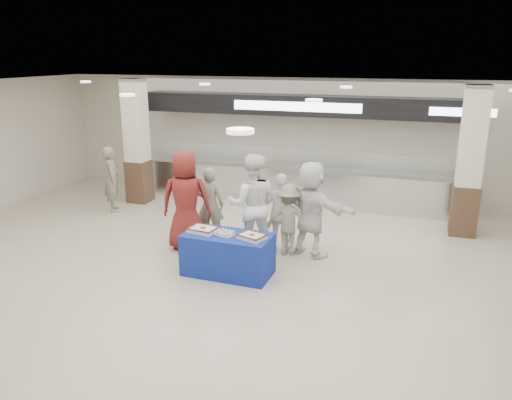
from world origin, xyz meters
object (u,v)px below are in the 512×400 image
(chef_tall, at_px, (252,205))
(soldier_bg, at_px, (112,179))
(soldier_a, at_px, (210,205))
(soldier_b, at_px, (288,220))
(chef_short, at_px, (282,214))
(civilian_white, at_px, (311,209))
(sheet_cake_left, at_px, (203,229))
(civilian_maroon, at_px, (186,200))
(sheet_cake_right, at_px, (252,236))
(cupcake_tray, at_px, (224,233))
(display_table, at_px, (228,254))

(chef_tall, xyz_separation_m, soldier_bg, (-4.18, 1.50, -0.18))
(soldier_a, distance_m, soldier_b, 1.74)
(chef_tall, bearing_deg, chef_short, 179.01)
(soldier_a, relative_size, chef_short, 0.99)
(chef_tall, bearing_deg, civilian_white, 174.83)
(soldier_a, relative_size, civilian_white, 0.85)
(chef_short, bearing_deg, sheet_cake_left, 36.52)
(soldier_a, xyz_separation_m, chef_tall, (1.03, -0.32, 0.20))
(civilian_maroon, distance_m, civilian_white, 2.47)
(sheet_cake_right, distance_m, civilian_maroon, 1.97)
(cupcake_tray, bearing_deg, chef_tall, 82.67)
(display_table, relative_size, soldier_a, 0.97)
(soldier_b, height_order, civilian_white, civilian_white)
(chef_tall, relative_size, soldier_b, 1.39)
(soldier_b, relative_size, soldier_bg, 0.88)
(soldier_b, bearing_deg, chef_tall, 0.24)
(cupcake_tray, bearing_deg, soldier_bg, 147.09)
(chef_tall, height_order, soldier_b, chef_tall)
(display_table, relative_size, sheet_cake_right, 2.94)
(sheet_cake_right, xyz_separation_m, civilian_maroon, (-1.71, 0.96, 0.21))
(cupcake_tray, height_order, soldier_bg, soldier_bg)
(civilian_maroon, height_order, soldier_bg, civilian_maroon)
(sheet_cake_left, xyz_separation_m, sheet_cake_right, (0.93, -0.05, -0.00))
(soldier_a, bearing_deg, display_table, 113.56)
(sheet_cake_right, bearing_deg, chef_short, 82.95)
(display_table, relative_size, soldier_b, 1.08)
(chef_tall, bearing_deg, display_table, 67.38)
(sheet_cake_left, bearing_deg, soldier_bg, 144.40)
(sheet_cake_left, height_order, soldier_bg, soldier_bg)
(soldier_b, relative_size, civilian_white, 0.76)
(soldier_b, distance_m, soldier_bg, 5.06)
(cupcake_tray, bearing_deg, chef_short, 61.63)
(soldier_a, height_order, soldier_bg, soldier_bg)
(cupcake_tray, relative_size, civilian_white, 0.24)
(chef_short, bearing_deg, display_table, 50.51)
(soldier_a, xyz_separation_m, soldier_bg, (-3.15, 1.18, 0.02))
(cupcake_tray, bearing_deg, civilian_maroon, 141.85)
(sheet_cake_right, distance_m, soldier_b, 1.33)
(civilian_white, bearing_deg, display_table, 72.86)
(cupcake_tray, xyz_separation_m, soldier_a, (-0.89, 1.43, 0.02))
(civilian_maroon, relative_size, soldier_a, 1.26)
(display_table, distance_m, soldier_b, 1.49)
(soldier_b, bearing_deg, soldier_bg, -26.79)
(soldier_a, height_order, soldier_b, soldier_a)
(display_table, relative_size, cupcake_tray, 3.48)
(display_table, distance_m, civilian_white, 1.88)
(cupcake_tray, distance_m, chef_short, 1.45)
(display_table, relative_size, chef_short, 0.96)
(sheet_cake_right, xyz_separation_m, cupcake_tray, (-0.53, 0.04, -0.02))
(sheet_cake_left, xyz_separation_m, soldier_a, (-0.48, 1.42, -0.00))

